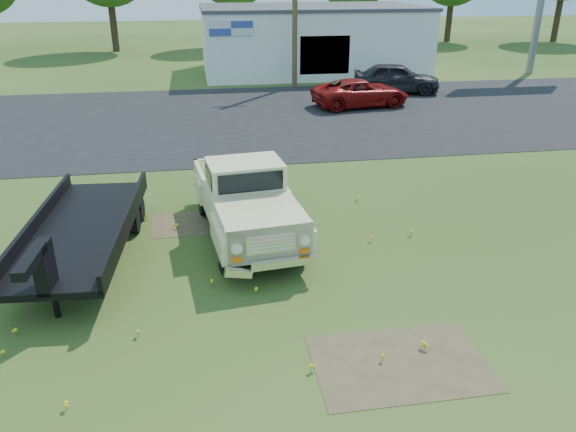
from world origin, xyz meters
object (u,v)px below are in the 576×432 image
object	(u,v)px
vintage_pickup_truck	(246,199)
flatbed_trailer	(82,225)
red_pickup	(361,93)
dark_sedan	(396,78)

from	to	relation	value
vintage_pickup_truck	flatbed_trailer	xyz separation A→B (m)	(-3.86, -0.63, -0.12)
vintage_pickup_truck	red_pickup	distance (m)	15.50
dark_sedan	red_pickup	bearing A→B (deg)	151.36
dark_sedan	vintage_pickup_truck	bearing A→B (deg)	164.89
vintage_pickup_truck	dark_sedan	distance (m)	19.48
flatbed_trailer	red_pickup	size ratio (longest dim) A/B	1.35
flatbed_trailer	red_pickup	world-z (taller)	flatbed_trailer
vintage_pickup_truck	red_pickup	world-z (taller)	vintage_pickup_truck
red_pickup	dark_sedan	bearing A→B (deg)	-52.46
red_pickup	flatbed_trailer	bearing A→B (deg)	134.56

